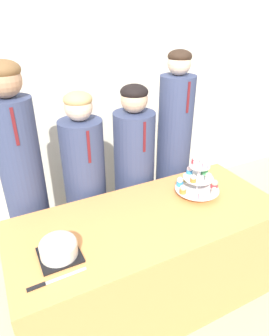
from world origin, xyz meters
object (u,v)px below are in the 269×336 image
at_px(student_3, 173,158).
at_px(round_cake, 58,247).
at_px(cupcake_stand, 198,178).
at_px(cake_knife, 47,283).
at_px(student_1, 86,192).
at_px(student_2, 134,179).
at_px(student_0, 26,190).

bearing_deg(student_3, round_cake, -150.04).
bearing_deg(cupcake_stand, cake_knife, -164.37).
distance_m(cake_knife, student_1, 0.91).
relative_size(cupcake_stand, student_1, 0.21).
relative_size(student_1, student_2, 1.00).
bearing_deg(student_2, student_0, 180.00).
bearing_deg(round_cake, student_2, 40.42).
xyz_separation_m(round_cake, student_0, (-0.06, 0.64, -0.01)).
height_order(round_cake, student_3, student_3).
distance_m(student_0, student_1, 0.43).
bearing_deg(student_1, student_0, 180.00).
distance_m(student_1, student_2, 0.40).
xyz_separation_m(cake_knife, student_2, (0.85, 0.79, -0.08)).
bearing_deg(cake_knife, student_3, 31.71).
distance_m(round_cake, cake_knife, 0.18).
xyz_separation_m(cupcake_stand, student_0, (-1.04, 0.49, -0.07)).
relative_size(student_1, student_3, 0.87).
relative_size(round_cake, cake_knife, 0.73).
bearing_deg(student_3, student_1, -180.00).
distance_m(cupcake_stand, student_3, 0.51).
relative_size(student_2, student_3, 0.87).
height_order(student_0, student_1, student_0).
distance_m(student_0, student_2, 0.82).
relative_size(round_cake, cupcake_stand, 0.70).
bearing_deg(student_0, student_2, -0.00).
bearing_deg(student_0, student_1, -0.00).
relative_size(cake_knife, student_2, 0.20).
bearing_deg(student_3, student_0, 180.00).
relative_size(student_0, student_3, 1.00).
relative_size(student_0, student_2, 1.15).
bearing_deg(cake_knife, student_0, 85.78).
distance_m(cake_knife, student_3, 1.44).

